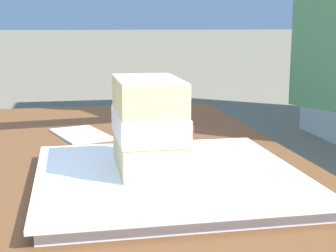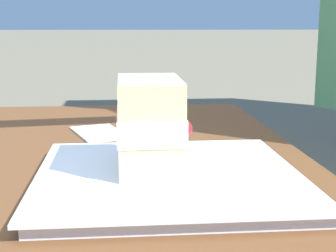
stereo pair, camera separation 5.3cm
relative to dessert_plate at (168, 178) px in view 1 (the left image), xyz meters
name	(u,v)px [view 1 (the left image)]	position (x,y,z in m)	size (l,w,h in m)	color
dessert_plate	(168,178)	(0.00, 0.00, 0.00)	(0.27, 0.27, 0.02)	white
cake_slice	(149,124)	(0.01, 0.02, 0.06)	(0.11, 0.08, 0.10)	#EAD18C
paper_napkin	(81,134)	(0.27, 0.08, -0.01)	(0.13, 0.10, 0.00)	silver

